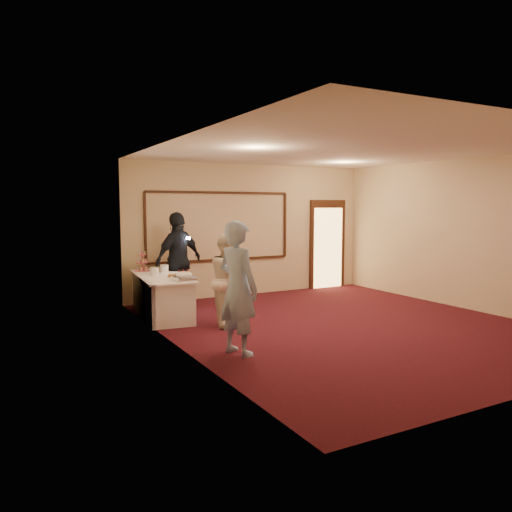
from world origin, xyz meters
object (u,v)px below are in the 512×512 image
(buffet_table, at_px, (162,296))
(tart, at_px, (174,276))
(guest, at_px, (179,260))
(plate_stack_a, at_px, (154,271))
(man, at_px, (238,288))
(pavlova_tray, at_px, (184,276))
(cupcake_stand, at_px, (142,263))
(plate_stack_b, at_px, (164,268))
(woman, at_px, (228,279))

(buffet_table, bearing_deg, tart, -71.11)
(buffet_table, xyz_separation_m, guest, (0.55, 0.59, 0.58))
(buffet_table, distance_m, tart, 0.56)
(plate_stack_a, height_order, man, man)
(man, bearing_deg, pavlova_tray, -16.53)
(pavlova_tray, relative_size, plate_stack_a, 2.79)
(cupcake_stand, relative_size, plate_stack_b, 2.53)
(woman, bearing_deg, plate_stack_b, 37.39)
(pavlova_tray, bearing_deg, guest, 73.96)
(pavlova_tray, bearing_deg, tart, 92.91)
(pavlova_tray, distance_m, tart, 0.45)
(plate_stack_b, distance_m, guest, 0.42)
(cupcake_stand, bearing_deg, buffet_table, -80.21)
(cupcake_stand, distance_m, plate_stack_b, 0.51)
(buffet_table, relative_size, man, 1.22)
(pavlova_tray, bearing_deg, buffet_table, 100.32)
(pavlova_tray, height_order, cupcake_stand, cupcake_stand)
(buffet_table, bearing_deg, plate_stack_b, 64.84)
(pavlova_tray, bearing_deg, woman, -32.83)
(guest, bearing_deg, woman, 75.17)
(cupcake_stand, bearing_deg, plate_stack_a, -88.01)
(pavlova_tray, height_order, woman, woman)
(pavlova_tray, xyz_separation_m, plate_stack_a, (-0.26, 0.87, -0.00))
(pavlova_tray, bearing_deg, plate_stack_a, 106.52)
(plate_stack_b, xyz_separation_m, guest, (0.36, 0.18, 0.13))
(buffet_table, height_order, man, man)
(buffet_table, relative_size, plate_stack_a, 13.19)
(man, xyz_separation_m, woman, (0.61, 1.60, -0.13))
(woman, bearing_deg, man, 176.20)
(plate_stack_b, xyz_separation_m, woman, (0.61, -1.63, -0.04))
(man, xyz_separation_m, guest, (0.36, 3.41, 0.04))
(cupcake_stand, relative_size, man, 0.23)
(pavlova_tray, xyz_separation_m, tart, (-0.02, 0.45, -0.05))
(pavlova_tray, bearing_deg, man, -88.77)
(pavlova_tray, bearing_deg, plate_stack_b, 88.08)
(buffet_table, bearing_deg, pavlova_tray, -79.68)
(plate_stack_a, xyz_separation_m, tart, (0.24, -0.43, -0.05))
(guest, bearing_deg, buffet_table, 24.24)
(tart, bearing_deg, guest, 65.95)
(plate_stack_b, relative_size, man, 0.09)
(cupcake_stand, relative_size, woman, 0.27)
(cupcake_stand, xyz_separation_m, tart, (0.26, -1.16, -0.13))
(buffet_table, distance_m, woman, 1.52)
(buffet_table, height_order, tart, tart)
(pavlova_tray, distance_m, man, 2.02)
(plate_stack_b, height_order, woman, woman)
(pavlova_tray, distance_m, plate_stack_a, 0.91)
(pavlova_tray, distance_m, plate_stack_b, 1.21)
(plate_stack_a, height_order, plate_stack_b, same)
(man, bearing_deg, buffet_table, -13.89)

